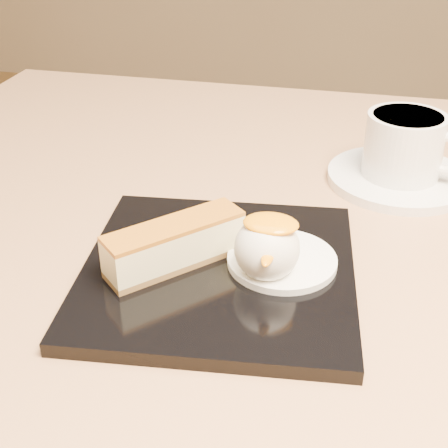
% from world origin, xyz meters
% --- Properties ---
extents(table, '(0.80, 0.80, 0.72)m').
position_xyz_m(table, '(0.00, 0.00, 0.56)').
color(table, black).
rests_on(table, ground).
extents(dessert_plate, '(0.24, 0.24, 0.01)m').
position_xyz_m(dessert_plate, '(0.04, -0.10, 0.73)').
color(dessert_plate, black).
rests_on(dessert_plate, table).
extents(cheesecake, '(0.10, 0.11, 0.04)m').
position_xyz_m(cheesecake, '(0.01, -0.10, 0.75)').
color(cheesecake, brown).
rests_on(cheesecake, dessert_plate).
extents(cream_smear, '(0.09, 0.09, 0.01)m').
position_xyz_m(cream_smear, '(0.09, -0.08, 0.73)').
color(cream_smear, white).
rests_on(cream_smear, dessert_plate).
extents(ice_cream_scoop, '(0.05, 0.05, 0.05)m').
position_xyz_m(ice_cream_scoop, '(0.08, -0.10, 0.76)').
color(ice_cream_scoop, white).
rests_on(ice_cream_scoop, cream_smear).
extents(mango_sauce, '(0.04, 0.03, 0.01)m').
position_xyz_m(mango_sauce, '(0.08, -0.10, 0.78)').
color(mango_sauce, orange).
rests_on(mango_sauce, ice_cream_scoop).
extents(mint_sprig, '(0.04, 0.03, 0.00)m').
position_xyz_m(mint_sprig, '(0.06, -0.06, 0.74)').
color(mint_sprig, '#287B37').
rests_on(mint_sprig, cream_smear).
extents(saucer, '(0.15, 0.15, 0.01)m').
position_xyz_m(saucer, '(0.19, 0.12, 0.72)').
color(saucer, white).
rests_on(saucer, table).
extents(coffee_cup, '(0.11, 0.08, 0.07)m').
position_xyz_m(coffee_cup, '(0.19, 0.11, 0.76)').
color(coffee_cup, white).
rests_on(coffee_cup, saucer).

